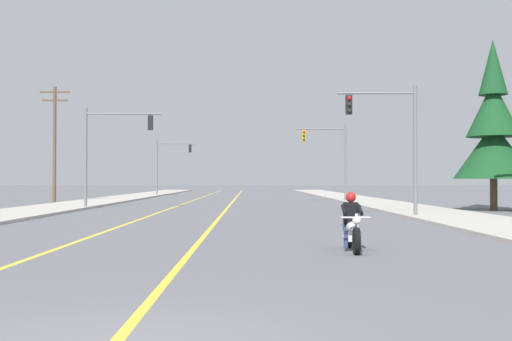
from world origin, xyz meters
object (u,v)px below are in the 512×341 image
(traffic_signal_mid_left, at_px, (168,159))
(motorcycle_with_rider, at_px, (352,227))
(traffic_signal_mid_right, at_px, (331,152))
(conifer_tree_right_verge_near, at_px, (493,132))
(traffic_signal_near_left, at_px, (108,142))
(utility_pole_left_near, at_px, (55,140))
(traffic_signal_near_right, at_px, (393,132))

(traffic_signal_mid_left, bearing_deg, motorcycle_with_rider, -77.49)
(traffic_signal_mid_right, xyz_separation_m, conifer_tree_right_verge_near, (7.57, -13.68, 0.51))
(motorcycle_with_rider, xyz_separation_m, traffic_signal_near_left, (-11.32, 22.36, 3.50))
(traffic_signal_near_left, relative_size, traffic_signal_mid_right, 1.00)
(traffic_signal_mid_left, xyz_separation_m, utility_pole_left_near, (-5.94, -20.97, 0.79))
(traffic_signal_mid_left, relative_size, utility_pole_left_near, 0.69)
(traffic_signal_near_left, distance_m, conifer_tree_right_verge_near, 22.97)
(traffic_signal_near_right, distance_m, conifer_tree_right_verge_near, 9.88)
(utility_pole_left_near, xyz_separation_m, conifer_tree_right_verge_near, (29.22, -12.17, -0.30))
(traffic_signal_near_right, bearing_deg, motorcycle_with_rider, -107.39)
(traffic_signal_near_left, bearing_deg, traffic_signal_near_right, -30.30)
(traffic_signal_near_right, height_order, conifer_tree_right_verge_near, conifer_tree_right_verge_near)
(traffic_signal_near_right, xyz_separation_m, traffic_signal_near_left, (-15.49, 9.05, 0.06))
(traffic_signal_mid_left, bearing_deg, conifer_tree_right_verge_near, -54.91)
(motorcycle_with_rider, relative_size, traffic_signal_mid_left, 0.35)
(traffic_signal_near_left, xyz_separation_m, traffic_signal_mid_right, (15.27, 11.22, -0.04))
(traffic_signal_mid_left, height_order, utility_pole_left_near, utility_pole_left_near)
(motorcycle_with_rider, distance_m, traffic_signal_near_right, 14.37)
(motorcycle_with_rider, height_order, traffic_signal_near_left, traffic_signal_near_left)
(utility_pole_left_near, bearing_deg, traffic_signal_near_right, -40.60)
(traffic_signal_near_right, bearing_deg, traffic_signal_near_left, 149.70)
(traffic_signal_mid_right, bearing_deg, motorcycle_with_rider, -96.70)
(traffic_signal_mid_right, bearing_deg, traffic_signal_near_left, -143.70)
(traffic_signal_near_right, bearing_deg, conifer_tree_right_verge_near, 41.89)
(motorcycle_with_rider, xyz_separation_m, traffic_signal_mid_right, (3.94, 33.58, 3.46))
(traffic_signal_mid_left, bearing_deg, traffic_signal_near_left, -89.17)
(utility_pole_left_near, bearing_deg, conifer_tree_right_verge_near, -22.60)
(traffic_signal_near_right, distance_m, traffic_signal_mid_right, 20.27)
(traffic_signal_near_right, bearing_deg, traffic_signal_mid_left, 111.86)
(traffic_signal_mid_right, relative_size, utility_pole_left_near, 0.69)
(traffic_signal_near_left, height_order, utility_pole_left_near, utility_pole_left_near)
(motorcycle_with_rider, distance_m, conifer_tree_right_verge_near, 23.33)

